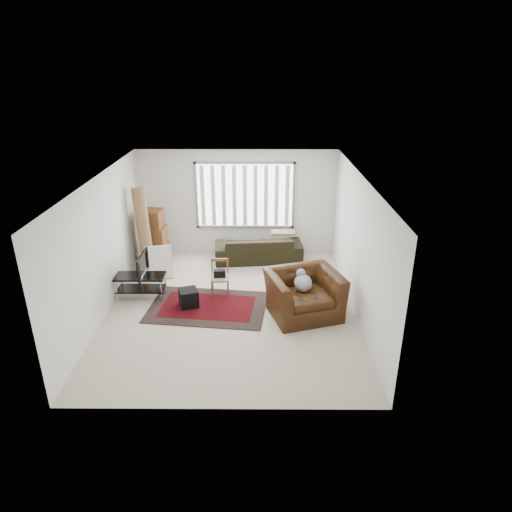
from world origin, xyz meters
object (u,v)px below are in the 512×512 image
at_px(sofa, 258,244).
at_px(tv_stand, 141,282).
at_px(moving_boxes, 155,240).
at_px(side_chair, 220,276).
at_px(armchair, 304,291).

bearing_deg(sofa, tv_stand, 34.01).
height_order(tv_stand, sofa, sofa).
relative_size(tv_stand, sofa, 0.48).
xyz_separation_m(moving_boxes, side_chair, (1.70, -1.53, -0.24)).
height_order(moving_boxes, side_chair, moving_boxes).
relative_size(side_chair, armchair, 0.45).
distance_m(sofa, armchair, 2.86).
distance_m(side_chair, armchair, 1.95).
bearing_deg(moving_boxes, armchair, -35.19).
height_order(side_chair, armchair, armchair).
relative_size(sofa, armchair, 1.31).
relative_size(tv_stand, armchair, 0.63).
bearing_deg(tv_stand, armchair, -11.22).
xyz_separation_m(moving_boxes, sofa, (2.53, 0.29, -0.23)).
bearing_deg(tv_stand, side_chair, 7.60).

